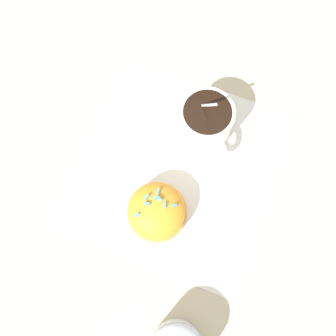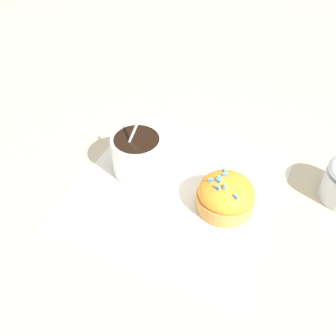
% 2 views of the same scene
% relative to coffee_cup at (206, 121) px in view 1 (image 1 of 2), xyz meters
% --- Properties ---
extents(ground_plane, '(3.00, 3.00, 0.00)m').
position_rel_coffee_cup_xyz_m(ground_plane, '(-0.07, 0.01, -0.04)').
color(ground_plane, '#C6B793').
extents(paper_napkin, '(0.30, 0.31, 0.00)m').
position_rel_coffee_cup_xyz_m(paper_napkin, '(-0.07, 0.01, -0.04)').
color(paper_napkin, white).
rests_on(paper_napkin, ground_plane).
extents(coffee_cup, '(0.09, 0.09, 0.11)m').
position_rel_coffee_cup_xyz_m(coffee_cup, '(0.00, 0.00, 0.00)').
color(coffee_cup, white).
rests_on(coffee_cup, paper_napkin).
extents(frosted_pastry, '(0.08, 0.08, 0.05)m').
position_rel_coffee_cup_xyz_m(frosted_pastry, '(-0.15, 0.02, -0.01)').
color(frosted_pastry, '#D19347').
rests_on(frosted_pastry, paper_napkin).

